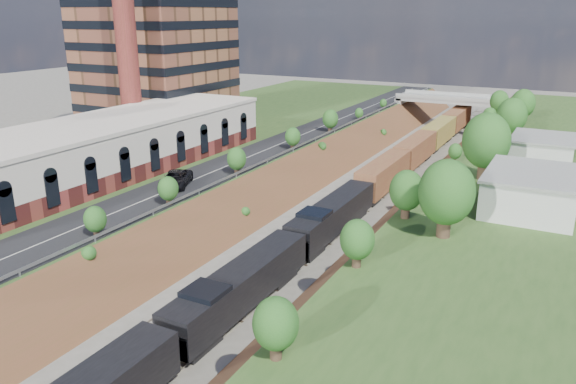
# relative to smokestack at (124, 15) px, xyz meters

# --- Properties ---
(platform_left) EXTENTS (44.00, 180.00, 5.00)m
(platform_left) POSITION_rel_smokestack_xyz_m (3.00, 4.00, -22.50)
(platform_left) COLOR #335222
(platform_left) RESTS_ON ground
(embankment_left) EXTENTS (10.00, 180.00, 10.00)m
(embankment_left) POSITION_rel_smokestack_xyz_m (25.00, 4.00, -25.00)
(embankment_left) COLOR brown
(embankment_left) RESTS_ON ground
(embankment_right) EXTENTS (10.00, 180.00, 10.00)m
(embankment_right) POSITION_rel_smokestack_xyz_m (47.00, 4.00, -25.00)
(embankment_right) COLOR brown
(embankment_right) RESTS_ON ground
(rail_left_track) EXTENTS (1.58, 180.00, 0.18)m
(rail_left_track) POSITION_rel_smokestack_xyz_m (33.40, 4.00, -24.91)
(rail_left_track) COLOR gray
(rail_left_track) RESTS_ON ground
(rail_right_track) EXTENTS (1.58, 180.00, 0.18)m
(rail_right_track) POSITION_rel_smokestack_xyz_m (38.60, 4.00, -24.91)
(rail_right_track) COLOR gray
(rail_right_track) RESTS_ON ground
(road) EXTENTS (8.00, 180.00, 0.10)m
(road) POSITION_rel_smokestack_xyz_m (20.50, 4.00, -19.95)
(road) COLOR black
(road) RESTS_ON platform_left
(guardrail) EXTENTS (0.10, 171.00, 0.70)m
(guardrail) POSITION_rel_smokestack_xyz_m (24.60, 3.80, -19.45)
(guardrail) COLOR #99999E
(guardrail) RESTS_ON platform_left
(commercial_building) EXTENTS (14.30, 62.30, 7.00)m
(commercial_building) POSITION_rel_smokestack_xyz_m (8.00, -18.00, -16.49)
(commercial_building) COLOR maroon
(commercial_building) RESTS_ON platform_left
(smokestack) EXTENTS (3.20, 3.20, 40.00)m
(smokestack) POSITION_rel_smokestack_xyz_m (0.00, 0.00, 0.00)
(smokestack) COLOR maroon
(smokestack) RESTS_ON platform_left
(overpass) EXTENTS (24.50, 8.30, 7.40)m
(overpass) POSITION_rel_smokestack_xyz_m (36.00, 66.00, -20.08)
(overpass) COLOR gray
(overpass) RESTS_ON ground
(white_building_near) EXTENTS (9.00, 12.00, 4.00)m
(white_building_near) POSITION_rel_smokestack_xyz_m (59.50, -4.00, -18.00)
(white_building_near) COLOR silver
(white_building_near) RESTS_ON platform_right
(white_building_far) EXTENTS (8.00, 10.00, 3.60)m
(white_building_far) POSITION_rel_smokestack_xyz_m (59.00, 18.00, -18.20)
(white_building_far) COLOR silver
(white_building_far) RESTS_ON platform_right
(tree_right_large) EXTENTS (5.25, 5.25, 7.61)m
(tree_right_large) POSITION_rel_smokestack_xyz_m (53.00, -16.00, -15.62)
(tree_right_large) COLOR #473323
(tree_right_large) RESTS_ON platform_right
(tree_left_crest) EXTENTS (2.45, 2.45, 3.55)m
(tree_left_crest) POSITION_rel_smokestack_xyz_m (24.20, -36.00, -17.96)
(tree_left_crest) COLOR #473323
(tree_left_crest) RESTS_ON platform_left
(freight_train) EXTENTS (3.24, 129.94, 4.78)m
(freight_train) POSITION_rel_smokestack_xyz_m (38.60, 7.52, -22.31)
(freight_train) COLOR black
(freight_train) RESTS_ON ground
(suv) EXTENTS (5.50, 7.31, 1.85)m
(suv) POSITION_rel_smokestack_xyz_m (20.27, -15.07, -18.98)
(suv) COLOR black
(suv) RESTS_ON road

